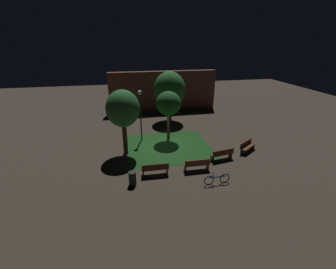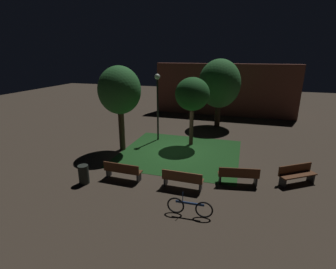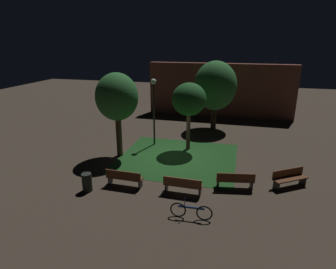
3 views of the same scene
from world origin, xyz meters
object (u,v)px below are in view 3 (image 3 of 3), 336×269
Objects in this scene: lamp_post_plaza_east at (154,101)px; tree_right_canopy at (189,100)px; bench_path_side at (289,177)px; bicycle at (191,211)px; tree_back_left at (117,98)px; bench_front_left at (183,185)px; tree_left_canopy at (215,86)px; trash_bin at (87,182)px; bench_corner at (235,180)px; bench_near_trees at (124,178)px.

tree_right_canopy is at bearing -7.39° from lamp_post_plaza_east.
bicycle reaches higher than bench_path_side.
tree_back_left reaches higher than lamp_post_plaza_east.
bench_front_left is 1.05× the size of bicycle.
lamp_post_plaza_east reaches higher than tree_right_canopy.
tree_back_left is at bearing 142.55° from bench_front_left.
lamp_post_plaza_east is (1.49, 2.45, -0.60)m from tree_back_left.
tree_left_canopy is at bearing 52.86° from lamp_post_plaza_east.
bench_path_side is at bearing 22.51° from bench_front_left.
tree_right_canopy is 0.81× the size of tree_left_canopy.
tree_right_canopy is 8.04m from trash_bin.
trash_bin is (0.26, -4.44, -3.20)m from tree_back_left.
tree_back_left is (-3.89, -2.14, 0.35)m from tree_right_canopy.
bench_corner is 7.07m from trash_bin.
bicycle reaches higher than bench_front_left.
bench_front_left is 11.14m from tree_left_canopy.
bicycle is (-1.62, -2.91, -0.14)m from bench_corner.
bench_near_trees and bench_front_left have the same top height.
lamp_post_plaza_east is at bearing 153.57° from bench_path_side.
lamp_post_plaza_east reaches higher than bench_corner.
bench_near_trees is 1.00× the size of bench_front_left.
bench_corner is 6.29m from tree_right_canopy.
tree_right_canopy is (2.07, 5.75, 2.81)m from bench_near_trees.
bench_front_left is at bearing -157.49° from bench_path_side.
bicycle is at bearing -119.09° from bench_corner.
tree_left_canopy is 5.87m from lamp_post_plaza_east.
tree_back_left reaches higher than trash_bin.
tree_left_canopy reaches higher than trash_bin.
bench_path_side is 10.25m from tree_back_left.
tree_right_canopy is at bearing 61.13° from trash_bin.
lamp_post_plaza_east is 9.22m from bicycle.
tree_right_canopy is at bearing 101.58° from bicycle.
lamp_post_plaza_east is (-0.33, 6.07, 2.57)m from bench_near_trees.
tree_left_canopy is at bearing 77.19° from tree_right_canopy.
bench_corner is 8.14m from tree_back_left.
bench_corner is (5.24, 1.10, 0.00)m from bench_near_trees.
bench_front_left and bench_corner have the same top height.
lamp_post_plaza_east is at bearing 58.66° from tree_back_left.
bench_path_side is 9.43m from lamp_post_plaza_east.
bench_near_trees is 0.42× the size of tree_right_canopy.
bicycle is at bearing -78.42° from tree_right_canopy.
bicycle is at bearing -88.09° from tree_left_canopy.
tree_left_canopy is at bearing 117.82° from bench_path_side.
bench_front_left is (2.91, -0.00, 0.00)m from bench_near_trees.
tree_left_canopy is at bearing 54.77° from tree_back_left.
bench_near_trees is 11.59m from tree_left_canopy.
trash_bin is at bearing -152.07° from bench_near_trees.
bench_front_left is 0.34× the size of tree_left_canopy.
bench_path_side is 1.98× the size of trash_bin.
bench_path_side is 2.72m from bench_corner.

